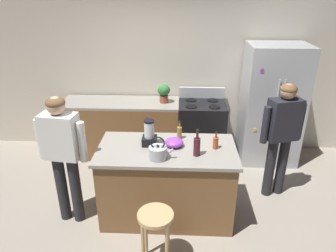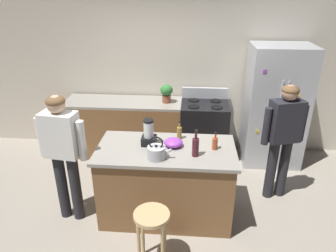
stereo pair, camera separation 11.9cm
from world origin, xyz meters
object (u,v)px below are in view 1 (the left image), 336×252
object	(u,v)px
stove_range	(201,130)
person_by_island_left	(63,150)
bottle_cooking_sauce	(216,142)
mixing_bowl	(174,142)
tea_kettle	(158,152)
blender_appliance	(149,134)
potted_plant	(164,92)
kitchen_island	(167,182)
refrigerator	(271,105)
bottle_olive_oil	(147,131)
bottle_vinegar	(179,132)
person_by_sink_right	(282,131)
bottle_wine	(197,146)
bar_stool	(156,226)

from	to	relation	value
stove_range	person_by_island_left	size ratio (longest dim) A/B	0.70
bottle_cooking_sauce	mixing_bowl	size ratio (longest dim) A/B	0.99
tea_kettle	stove_range	bearing A→B (deg)	71.65
blender_appliance	mixing_bowl	bearing A→B (deg)	-5.33
person_by_island_left	potted_plant	world-z (taller)	person_by_island_left
kitchen_island	bottle_cooking_sauce	distance (m)	0.79
refrigerator	stove_range	size ratio (longest dim) A/B	1.68
mixing_bowl	tea_kettle	distance (m)	0.34
bottle_olive_oil	bottle_vinegar	bearing A→B (deg)	1.81
person_by_sink_right	bottle_cooking_sauce	world-z (taller)	person_by_sink_right
bottle_vinegar	bottle_wine	bearing A→B (deg)	-64.19
bar_stool	tea_kettle	distance (m)	0.77
kitchen_island	bottle_wine	xyz separation A→B (m)	(0.34, -0.15, 0.59)
blender_appliance	stove_range	bearing A→B (deg)	63.75
refrigerator	potted_plant	distance (m)	1.72
person_by_sink_right	mixing_bowl	xyz separation A→B (m)	(-1.38, -0.44, 0.03)
bottle_cooking_sauce	tea_kettle	xyz separation A→B (m)	(-0.65, -0.26, 0.00)
bar_stool	bottle_olive_oil	bearing A→B (deg)	99.74
bottle_wine	bottle_olive_oil	xyz separation A→B (m)	(-0.59, 0.40, -0.02)
person_by_island_left	mixing_bowl	size ratio (longest dim) A/B	7.41
potted_plant	tea_kettle	world-z (taller)	potted_plant
kitchen_island	person_by_island_left	world-z (taller)	person_by_island_left
bottle_olive_oil	mixing_bowl	bearing A→B (deg)	-29.49
tea_kettle	bottle_olive_oil	bearing A→B (deg)	109.14
refrigerator	kitchen_island	bearing A→B (deg)	-136.67
bottle_olive_oil	tea_kettle	distance (m)	0.52
bottle_wine	bottle_olive_oil	size ratio (longest dim) A/B	1.14
bar_stool	potted_plant	bearing A→B (deg)	91.19
potted_plant	bottle_olive_oil	bearing A→B (deg)	-95.77
refrigerator	bottle_olive_oil	world-z (taller)	refrigerator
kitchen_island	potted_plant	size ratio (longest dim) A/B	5.42
bottle_vinegar	mixing_bowl	world-z (taller)	bottle_vinegar
person_by_island_left	bar_stool	distance (m)	1.37
person_by_island_left	tea_kettle	distance (m)	1.10
potted_plant	tea_kettle	size ratio (longest dim) A/B	1.09
kitchen_island	stove_range	xyz separation A→B (m)	(0.50, 1.52, 0.01)
person_by_sink_right	blender_appliance	bearing A→B (deg)	-166.04
kitchen_island	bottle_cooking_sauce	bearing A→B (deg)	2.67
tea_kettle	blender_appliance	bearing A→B (deg)	111.26
person_by_island_left	person_by_sink_right	world-z (taller)	person_by_island_left
potted_plant	mixing_bowl	size ratio (longest dim) A/B	1.38
refrigerator	mixing_bowl	size ratio (longest dim) A/B	8.71
refrigerator	blender_appliance	xyz separation A→B (m)	(-1.80, -1.41, 0.13)
kitchen_island	refrigerator	size ratio (longest dim) A/B	0.86
bottle_wine	tea_kettle	distance (m)	0.44
person_by_island_left	tea_kettle	bearing A→B (deg)	-4.99
refrigerator	bar_stool	world-z (taller)	refrigerator
bottle_wine	mixing_bowl	bearing A→B (deg)	141.42
person_by_island_left	bottle_olive_oil	xyz separation A→B (m)	(0.93, 0.39, 0.07)
person_by_sink_right	bar_stool	distance (m)	2.07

